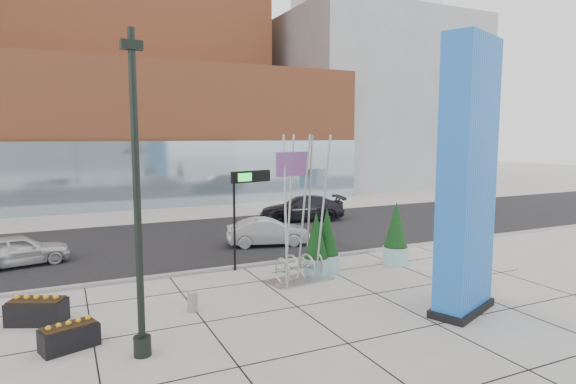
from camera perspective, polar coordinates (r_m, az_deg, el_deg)
name	(u,v)px	position (r m, az deg, el deg)	size (l,w,h in m)	color
ground	(256,302)	(16.12, -3.81, -12.83)	(160.00, 160.00, 0.00)	#9E9991
street_asphalt	(185,241)	(25.36, -12.15, -5.71)	(80.00, 12.00, 0.02)	black
curb_edge	(220,269)	(19.71, -8.12, -9.05)	(80.00, 0.30, 0.12)	gray
tower_podium	(147,134)	(41.67, -16.35, 6.56)	(34.00, 10.00, 11.00)	#9B4E2D
tower_glass_front	(159,175)	(37.05, -15.04, 1.98)	(34.00, 0.60, 5.00)	#8CA5B2
building_grey_parking	(366,104)	(56.01, 9.22, 10.28)	(20.00, 18.00, 18.00)	slate
blue_pylon	(467,183)	(15.31, 20.47, 1.06)	(2.71, 1.97, 8.26)	blue
lamp_post	(138,227)	(12.04, -17.35, -4.03)	(0.51, 0.43, 7.83)	black
public_art_sculpture	(300,243)	(17.90, 1.43, -6.07)	(2.55, 1.54, 5.46)	#ADB0B2
concrete_bollard	(193,302)	(15.43, -11.25, -12.65)	(0.32, 0.32, 0.62)	gray
overhead_street_sign	(250,185)	(19.30, -4.53, 0.80)	(1.84, 0.67, 3.97)	black
round_planter_east	(396,235)	(20.70, 12.66, -4.95)	(1.07, 1.07, 2.68)	#98CCC9
round_planter_mid	(316,245)	(18.66, 3.35, -6.34)	(1.00, 1.00, 2.49)	#98CCC9
round_planter_west	(327,242)	(19.13, 4.63, -5.94)	(1.02, 1.02, 2.56)	#98CCC9
box_planter_north	(37,310)	(15.98, -27.60, -12.29)	(1.73, 1.35, 0.85)	black
box_planter_south	(69,336)	(13.87, -24.50, -15.23)	(1.50, 1.08, 0.74)	black
car_white_west	(18,251)	(22.92, -29.38, -6.07)	(1.57, 3.90, 1.33)	silver
car_silver_mid	(268,232)	(23.76, -2.36, -4.79)	(1.40, 4.03, 1.33)	#B5B8BD
car_dark_east	(302,209)	(30.63, 1.66, -1.97)	(2.19, 5.38, 1.56)	black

